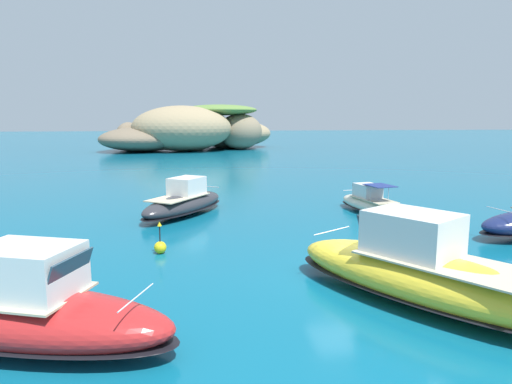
{
  "coord_description": "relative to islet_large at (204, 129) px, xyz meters",
  "views": [
    {
      "loc": [
        -5.73,
        -16.66,
        6.14
      ],
      "look_at": [
        -1.54,
        14.01,
        1.17
      ],
      "focal_mm": 32.76,
      "sensor_mm": 36.0,
      "label": 1
    }
  ],
  "objects": [
    {
      "name": "channel_buoy",
      "position": [
        -3.96,
        -70.45,
        -3.46
      ],
      "size": [
        0.56,
        0.56,
        1.48
      ],
      "color": "yellow",
      "rests_on": "ground"
    },
    {
      "name": "islet_small",
      "position": [
        -11.5,
        -2.89,
        -1.64
      ],
      "size": [
        22.34,
        21.79,
        5.23
      ],
      "color": "#756651",
      "rests_on": "ground"
    },
    {
      "name": "motorboat_charcoal",
      "position": [
        -3.01,
        -61.93,
        -3.01
      ],
      "size": [
        6.39,
        7.98,
        2.36
      ],
      "color": "#2D2D33",
      "rests_on": "ground"
    },
    {
      "name": "islet_large",
      "position": [
        0.0,
        0.0,
        0.0
      ],
      "size": [
        29.46,
        26.21,
        8.56
      ],
      "color": "#9E8966",
      "rests_on": "ground"
    },
    {
      "name": "motorboat_yellow",
      "position": [
        5.06,
        -77.46,
        -2.79
      ],
      "size": [
        8.25,
        10.25,
        3.02
      ],
      "color": "yellow",
      "rests_on": "ground"
    },
    {
      "name": "motorboat_cream",
      "position": [
        8.91,
        -62.92,
        -3.17
      ],
      "size": [
        3.01,
        6.46,
        1.96
      ],
      "color": "beige",
      "rests_on": "ground"
    },
    {
      "name": "ground_plane",
      "position": [
        3.31,
        -74.75,
        -3.8
      ],
      "size": [
        400.0,
        400.0,
        0.0
      ],
      "primitive_type": "plane",
      "color": "#0C5B7A"
    },
    {
      "name": "motorboat_red",
      "position": [
        -7.25,
        -78.66,
        -2.87
      ],
      "size": [
        9.84,
        5.86,
        2.78
      ],
      "color": "red",
      "rests_on": "ground"
    }
  ]
}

